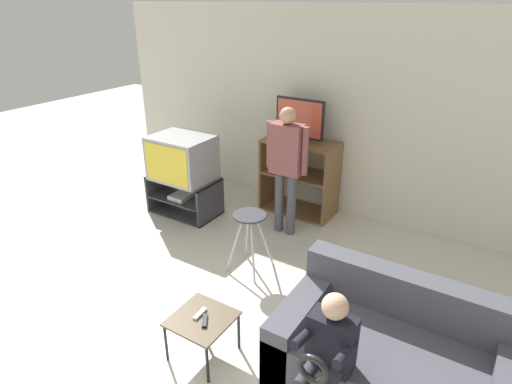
{
  "coord_description": "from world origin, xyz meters",
  "views": [
    {
      "loc": [
        2.17,
        -1.13,
        2.67
      ],
      "look_at": [
        0.12,
        2.14,
        0.9
      ],
      "focal_mm": 30.0,
      "sensor_mm": 36.0,
      "label": 1
    }
  ],
  "objects_px": {
    "tv_stand": "(184,195)",
    "snack_table": "(202,322)",
    "television_main": "(182,158)",
    "couch": "(393,359)",
    "media_shelf": "(299,176)",
    "remote_control_white": "(200,314)",
    "television_flat": "(300,121)",
    "person_standing_adult": "(287,160)",
    "person_seated_child": "(326,355)",
    "folding_stool": "(250,225)",
    "remote_control_black": "(205,321)"
  },
  "relations": [
    {
      "from": "remote_control_black",
      "to": "person_standing_adult",
      "type": "distance_m",
      "value": 2.26
    },
    {
      "from": "television_main",
      "to": "couch",
      "type": "xyz_separation_m",
      "value": [
        3.15,
        -1.37,
        -0.51
      ]
    },
    {
      "from": "television_flat",
      "to": "media_shelf",
      "type": "bearing_deg",
      "value": -24.03
    },
    {
      "from": "tv_stand",
      "to": "remote_control_white",
      "type": "height_order",
      "value": "tv_stand"
    },
    {
      "from": "television_flat",
      "to": "person_standing_adult",
      "type": "distance_m",
      "value": 0.7
    },
    {
      "from": "television_flat",
      "to": "snack_table",
      "type": "height_order",
      "value": "television_flat"
    },
    {
      "from": "media_shelf",
      "to": "person_seated_child",
      "type": "xyz_separation_m",
      "value": [
        1.59,
        -2.77,
        0.1
      ]
    },
    {
      "from": "remote_control_black",
      "to": "couch",
      "type": "bearing_deg",
      "value": -13.34
    },
    {
      "from": "television_flat",
      "to": "person_standing_adult",
      "type": "relative_size",
      "value": 0.42
    },
    {
      "from": "media_shelf",
      "to": "remote_control_white",
      "type": "bearing_deg",
      "value": -79.6
    },
    {
      "from": "person_seated_child",
      "to": "folding_stool",
      "type": "bearing_deg",
      "value": 137.78
    },
    {
      "from": "remote_control_black",
      "to": "remote_control_white",
      "type": "xyz_separation_m",
      "value": [
        -0.08,
        0.04,
        0.0
      ]
    },
    {
      "from": "person_standing_adult",
      "to": "person_seated_child",
      "type": "relative_size",
      "value": 1.53
    },
    {
      "from": "person_seated_child",
      "to": "television_main",
      "type": "bearing_deg",
      "value": 146.12
    },
    {
      "from": "folding_stool",
      "to": "person_standing_adult",
      "type": "height_order",
      "value": "person_standing_adult"
    },
    {
      "from": "television_main",
      "to": "remote_control_black",
      "type": "relative_size",
      "value": 5.24
    },
    {
      "from": "person_seated_child",
      "to": "tv_stand",
      "type": "bearing_deg",
      "value": 146.12
    },
    {
      "from": "television_main",
      "to": "person_seated_child",
      "type": "xyz_separation_m",
      "value": [
        2.84,
        -1.9,
        -0.18
      ]
    },
    {
      "from": "television_flat",
      "to": "person_standing_adult",
      "type": "bearing_deg",
      "value": -75.66
    },
    {
      "from": "tv_stand",
      "to": "couch",
      "type": "xyz_separation_m",
      "value": [
        3.18,
        -1.39,
        0.03
      ]
    },
    {
      "from": "remote_control_white",
      "to": "person_standing_adult",
      "type": "bearing_deg",
      "value": 97.12
    },
    {
      "from": "snack_table",
      "to": "remote_control_white",
      "type": "relative_size",
      "value": 3.21
    },
    {
      "from": "television_flat",
      "to": "remote_control_black",
      "type": "bearing_deg",
      "value": -77.43
    },
    {
      "from": "tv_stand",
      "to": "remote_control_black",
      "type": "xyz_separation_m",
      "value": [
        1.85,
        -1.89,
        0.13
      ]
    },
    {
      "from": "media_shelf",
      "to": "person_seated_child",
      "type": "relative_size",
      "value": 0.97
    },
    {
      "from": "remote_control_black",
      "to": "television_flat",
      "type": "bearing_deg",
      "value": 68.77
    },
    {
      "from": "television_flat",
      "to": "snack_table",
      "type": "bearing_deg",
      "value": -78.3
    },
    {
      "from": "remote_control_white",
      "to": "person_standing_adult",
      "type": "xyz_separation_m",
      "value": [
        -0.37,
        2.1,
        0.56
      ]
    },
    {
      "from": "remote_control_white",
      "to": "person_seated_child",
      "type": "height_order",
      "value": "person_seated_child"
    },
    {
      "from": "snack_table",
      "to": "person_seated_child",
      "type": "distance_m",
      "value": 1.1
    },
    {
      "from": "television_main",
      "to": "snack_table",
      "type": "distance_m",
      "value": 2.6
    },
    {
      "from": "folding_stool",
      "to": "couch",
      "type": "bearing_deg",
      "value": -23.3
    },
    {
      "from": "tv_stand",
      "to": "remote_control_black",
      "type": "bearing_deg",
      "value": -45.6
    },
    {
      "from": "television_main",
      "to": "couch",
      "type": "height_order",
      "value": "television_main"
    },
    {
      "from": "folding_stool",
      "to": "remote_control_white",
      "type": "relative_size",
      "value": 4.58
    },
    {
      "from": "snack_table",
      "to": "television_main",
      "type": "bearing_deg",
      "value": 133.83
    },
    {
      "from": "remote_control_black",
      "to": "person_standing_adult",
      "type": "bearing_deg",
      "value": 68.26
    },
    {
      "from": "tv_stand",
      "to": "remote_control_white",
      "type": "distance_m",
      "value": 2.56
    },
    {
      "from": "television_main",
      "to": "couch",
      "type": "bearing_deg",
      "value": -23.53
    },
    {
      "from": "tv_stand",
      "to": "snack_table",
      "type": "distance_m",
      "value": 2.59
    },
    {
      "from": "folding_stool",
      "to": "remote_control_white",
      "type": "xyz_separation_m",
      "value": [
        0.3,
        -1.19,
        -0.15
      ]
    },
    {
      "from": "person_seated_child",
      "to": "snack_table",
      "type": "bearing_deg",
      "value": 176.92
    },
    {
      "from": "folding_stool",
      "to": "person_seated_child",
      "type": "distance_m",
      "value": 1.89
    },
    {
      "from": "tv_stand",
      "to": "television_main",
      "type": "bearing_deg",
      "value": -33.57
    },
    {
      "from": "media_shelf",
      "to": "remote_control_black",
      "type": "bearing_deg",
      "value": -78.1
    },
    {
      "from": "couch",
      "to": "person_standing_adult",
      "type": "xyz_separation_m",
      "value": [
        -1.79,
        1.64,
        0.66
      ]
    },
    {
      "from": "tv_stand",
      "to": "snack_table",
      "type": "height_order",
      "value": "tv_stand"
    },
    {
      "from": "television_flat",
      "to": "tv_stand",
      "type": "bearing_deg",
      "value": -144.86
    },
    {
      "from": "television_main",
      "to": "person_standing_adult",
      "type": "height_order",
      "value": "person_standing_adult"
    },
    {
      "from": "remote_control_black",
      "to": "media_shelf",
      "type": "bearing_deg",
      "value": 68.1
    }
  ]
}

